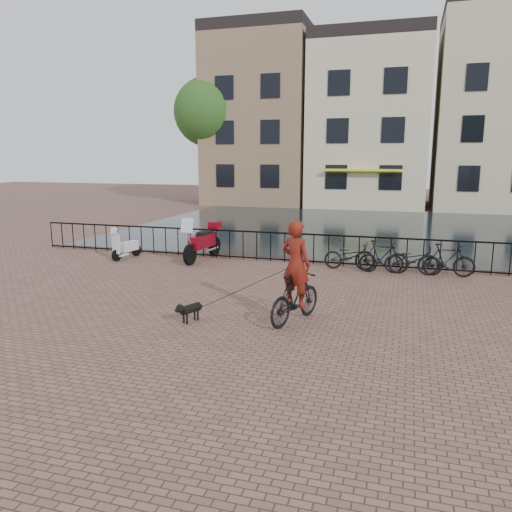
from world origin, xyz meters
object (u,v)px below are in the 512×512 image
(cyclist, at_px, (296,278))
(motorcycle, at_px, (202,237))
(scooter, at_px, (126,242))
(dog, at_px, (191,311))

(cyclist, xyz_separation_m, motorcycle, (-4.53, 5.56, -0.18))
(motorcycle, distance_m, scooter, 2.75)
(dog, bearing_deg, scooter, 155.03)
(dog, xyz_separation_m, scooter, (-5.04, 5.69, 0.37))
(cyclist, bearing_deg, scooter, -13.78)
(motorcycle, bearing_deg, scooter, -162.40)
(cyclist, xyz_separation_m, scooter, (-7.23, 5.03, -0.39))
(motorcycle, xyz_separation_m, scooter, (-2.69, -0.53, -0.21))
(dog, distance_m, motorcycle, 6.67)
(cyclist, relative_size, dog, 3.53)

